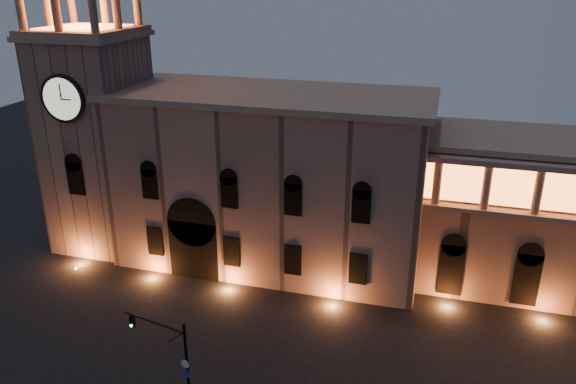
# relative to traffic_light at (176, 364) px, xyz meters

# --- Properties ---
(government_building) EXTENTS (30.80, 12.80, 17.60)m
(government_building) POSITION_rel_traffic_light_xyz_m (-0.57, 22.56, 4.92)
(government_building) COLOR #886759
(government_building) RESTS_ON ground
(clock_tower) EXTENTS (9.80, 9.80, 32.40)m
(clock_tower) POSITION_rel_traffic_light_xyz_m (-18.99, 21.60, 8.65)
(clock_tower) COLOR #886759
(clock_tower) RESTS_ON ground
(traffic_light) EXTENTS (5.24, 1.41, 7.32)m
(traffic_light) POSITION_rel_traffic_light_xyz_m (0.00, 0.00, 0.00)
(traffic_light) COLOR black
(traffic_light) RESTS_ON ground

